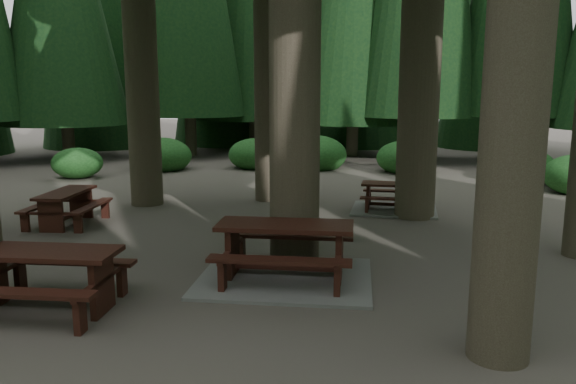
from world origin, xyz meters
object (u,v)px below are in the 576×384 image
(picnic_table_a, at_px, (285,260))
(picnic_table_b, at_px, (66,203))
(picnic_table_e, at_px, (45,271))
(picnic_table_c, at_px, (394,202))

(picnic_table_a, bearing_deg, picnic_table_b, 150.14)
(picnic_table_b, height_order, picnic_table_e, picnic_table_e)
(picnic_table_b, relative_size, picnic_table_e, 0.89)
(picnic_table_b, distance_m, picnic_table_e, 5.02)
(picnic_table_c, bearing_deg, picnic_table_b, -157.34)
(picnic_table_b, bearing_deg, picnic_table_a, -121.80)
(picnic_table_c, bearing_deg, picnic_table_e, -121.06)
(picnic_table_e, bearing_deg, picnic_table_c, 53.15)
(picnic_table_b, relative_size, picnic_table_c, 0.90)
(picnic_table_b, height_order, picnic_table_c, picnic_table_b)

